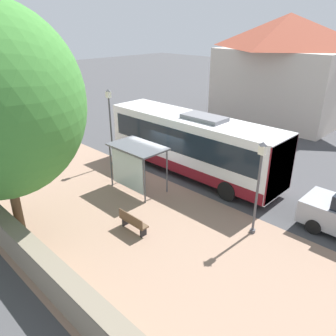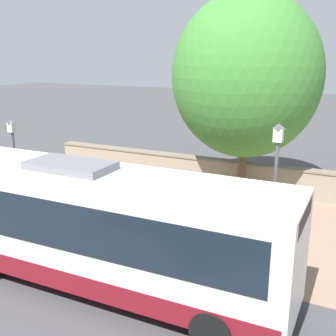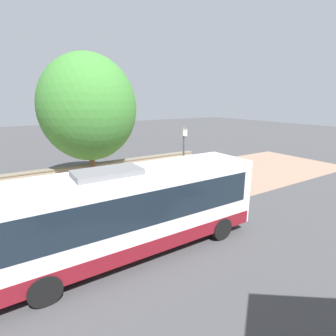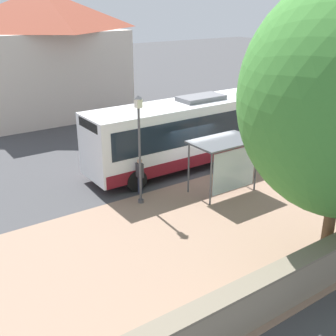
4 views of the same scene
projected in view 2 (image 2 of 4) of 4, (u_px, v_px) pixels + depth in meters
The scene contains 10 objects.
ground_plane at pixel (150, 265), 13.21m from camera, with size 120.00×120.00×0.00m, color #424244.
sidewalk_plaza at pixel (202, 216), 17.12m from camera, with size 9.00×44.00×0.02m.
stone_wall at pixel (232, 174), 20.45m from camera, with size 0.60×20.00×1.38m.
bus at pixel (97, 225), 11.57m from camera, with size 2.66×10.82×3.58m.
bus_shelter at pixel (174, 186), 14.36m from camera, with size 1.82×2.92×2.42m.
pedestrian at pixel (248, 258), 11.56m from camera, with size 0.34×0.22×1.68m.
bench at pixel (142, 196), 18.15m from camera, with size 0.40×1.45×0.88m.
street_lamp_near at pixel (274, 192), 11.59m from camera, with size 0.28×0.28×4.64m.
street_lamp_far at pixel (15, 161), 16.22m from camera, with size 0.28×0.28×4.03m.
shade_tree at pixel (246, 76), 18.20m from camera, with size 6.47×6.47×9.00m.
Camera 2 is at (10.48, 5.70, 6.48)m, focal length 45.00 mm.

